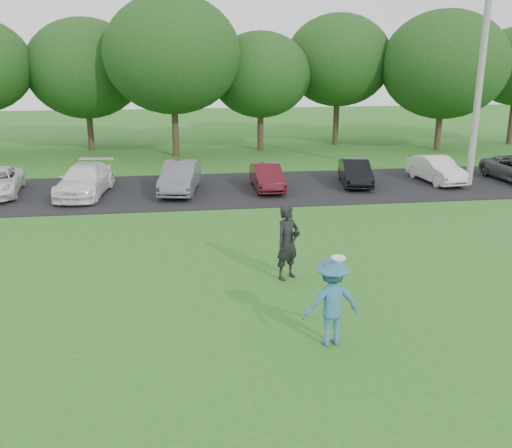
{
  "coord_description": "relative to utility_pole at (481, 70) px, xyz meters",
  "views": [
    {
      "loc": [
        -1.98,
        -10.6,
        5.6
      ],
      "look_at": [
        0.0,
        3.5,
        1.3
      ],
      "focal_mm": 40.0,
      "sensor_mm": 36.0,
      "label": 1
    }
  ],
  "objects": [
    {
      "name": "frisbee_player",
      "position": [
        -9.8,
        -13.04,
        -4.0
      ],
      "size": [
        1.24,
        0.81,
        1.94
      ],
      "color": "teal",
      "rests_on": "ground"
    },
    {
      "name": "camera_bystander",
      "position": [
        -10.0,
        -9.54,
        -3.93
      ],
      "size": [
        0.85,
        0.78,
        1.94
      ],
      "color": "black",
      "rests_on": "ground"
    },
    {
      "name": "utility_pole",
      "position": [
        0.0,
        0.0,
        0.0
      ],
      "size": [
        0.28,
        0.28,
        9.81
      ],
      "primitive_type": "cylinder",
      "color": "#969591",
      "rests_on": "ground"
    },
    {
      "name": "parked_cars",
      "position": [
        -12.48,
        0.49,
        -4.29
      ],
      "size": [
        28.73,
        4.9,
        1.25
      ],
      "color": "black",
      "rests_on": "parking_lot"
    },
    {
      "name": "parking_lot",
      "position": [
        -10.72,
        0.59,
        -4.89
      ],
      "size": [
        32.0,
        6.5,
        0.03
      ],
      "primitive_type": "cube",
      "color": "black",
      "rests_on": "ground"
    },
    {
      "name": "ground",
      "position": [
        -10.72,
        -12.41,
        -4.9
      ],
      "size": [
        100.0,
        100.0,
        0.0
      ],
      "primitive_type": "plane",
      "color": "#28691E",
      "rests_on": "ground"
    },
    {
      "name": "tree_row",
      "position": [
        -9.21,
        10.35,
        0.01
      ],
      "size": [
        42.39,
        9.85,
        8.64
      ],
      "color": "#38281C",
      "rests_on": "ground"
    }
  ]
}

